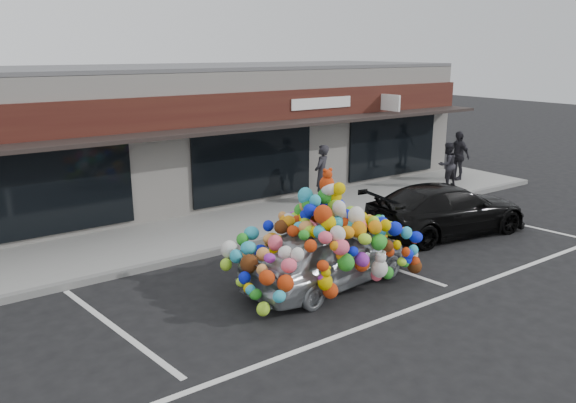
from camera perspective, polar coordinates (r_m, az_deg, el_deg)
ground at (r=11.78m, az=-1.71°, el=-8.95°), size 90.00×90.00×0.00m
shop_building at (r=18.59m, az=-16.40°, el=6.37°), size 24.00×7.20×4.31m
sidewalk at (r=15.03m, az=-10.19°, el=-3.45°), size 26.00×3.00×0.15m
kerb at (r=13.76m, az=-7.50°, el=-5.11°), size 26.00×0.18×0.16m
parking_stripe_left at (r=10.71m, az=-17.09°, el=-12.23°), size 0.73×4.37×0.01m
parking_stripe_mid at (r=13.54m, az=7.78°, el=-5.78°), size 0.73×4.37×0.01m
parking_stripe_right at (r=17.51m, az=20.87°, el=-1.79°), size 0.73×4.37×0.01m
lane_line at (r=11.42m, az=13.44°, el=-10.18°), size 14.00×0.12×0.01m
toy_car at (r=11.75m, az=3.97°, el=-4.72°), size 2.85×4.34×2.43m
black_sedan at (r=15.62m, az=15.80°, el=-0.76°), size 2.59×4.92×1.36m
pedestrian_a at (r=17.63m, az=3.44°, el=2.85°), size 0.79×0.71×1.82m
pedestrian_b at (r=20.44m, az=15.85°, el=3.64°), size 0.80×0.64×1.55m
pedestrian_c at (r=21.64m, az=16.87°, el=4.50°), size 1.09×0.55×1.79m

